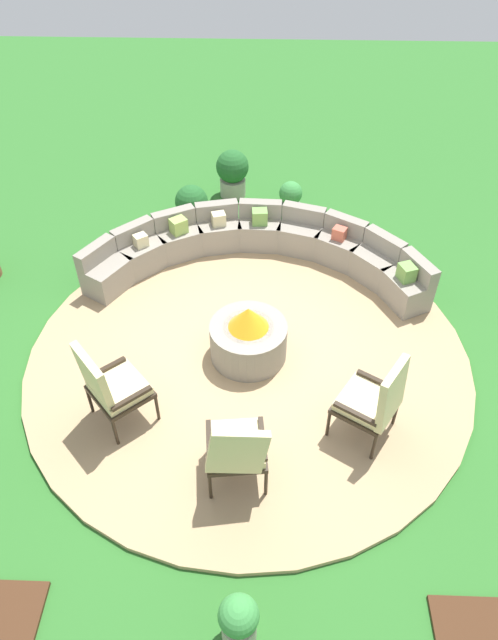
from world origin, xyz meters
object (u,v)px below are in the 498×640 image
(potted_plant_2, at_px, (239,621))
(potted_plant_4, at_px, (232,172))
(lounge_chair_front_left, at_px, (110,385))
(lounge_chair_back_left, at_px, (375,400))
(potted_plant_1, at_px, (291,197))
(fire_pit, at_px, (248,337))
(curved_stone_bench, at_px, (258,249))
(lounge_chair_front_right, at_px, (236,448))
(potted_plant_3, at_px, (192,204))

(potted_plant_2, bearing_deg, potted_plant_4, 93.56)
(lounge_chair_front_left, relative_size, lounge_chair_back_left, 1.05)
(potted_plant_1, xyz_separation_m, potted_plant_2, (-0.53, -6.43, 0.01))
(potted_plant_1, height_order, potted_plant_2, potted_plant_2)
(lounge_chair_front_left, height_order, potted_plant_2, lounge_chair_front_left)
(lounge_chair_front_left, bearing_deg, potted_plant_1, 114.07)
(lounge_chair_back_left, xyz_separation_m, potted_plant_2, (-1.29, -2.05, -0.30))
(lounge_chair_front_left, xyz_separation_m, potted_plant_2, (1.43, -2.14, -0.31))
(fire_pit, bearing_deg, curved_stone_bench, 87.82)
(curved_stone_bench, bearing_deg, potted_plant_4, 103.13)
(potted_plant_2, distance_m, potted_plant_4, 7.01)
(potted_plant_2, bearing_deg, lounge_chair_back_left, 57.78)
(lounge_chair_front_left, bearing_deg, fire_pit, 85.13)
(lounge_chair_front_right, height_order, potted_plant_1, lounge_chair_front_right)
(potted_plant_1, bearing_deg, lounge_chair_front_right, -97.06)
(curved_stone_bench, bearing_deg, potted_plant_2, -90.40)
(potted_plant_1, height_order, potted_plant_3, potted_plant_3)
(fire_pit, distance_m, lounge_chair_front_right, 1.75)
(fire_pit, bearing_deg, lounge_chair_back_left, -40.10)
(fire_pit, relative_size, potted_plant_2, 1.54)
(fire_pit, relative_size, potted_plant_3, 1.38)
(lounge_chair_front_left, bearing_deg, potted_plant_4, 127.04)
(curved_stone_bench, relative_size, lounge_chair_front_right, 4.57)
(curved_stone_bench, distance_m, potted_plant_2, 4.98)
(lounge_chair_front_left, xyz_separation_m, potted_plant_4, (1.00, 4.86, -0.20))
(lounge_chair_front_right, bearing_deg, potted_plant_3, 95.07)
(curved_stone_bench, height_order, lounge_chair_front_right, lounge_chair_front_right)
(fire_pit, relative_size, potted_plant_4, 1.15)
(potted_plant_4, bearing_deg, fire_pit, -84.02)
(fire_pit, distance_m, potted_plant_1, 3.30)
(curved_stone_bench, xyz_separation_m, lounge_chair_front_right, (-0.12, -3.54, 0.26))
(fire_pit, xyz_separation_m, lounge_chair_front_left, (-1.40, -1.03, 0.28))
(lounge_chair_front_right, bearing_deg, lounge_chair_front_left, 146.33)
(lounge_chair_front_right, height_order, potted_plant_2, lounge_chair_front_right)
(potted_plant_3, bearing_deg, fire_pit, -71.19)
(fire_pit, xyz_separation_m, lounge_chair_back_left, (1.33, -1.12, 0.26))
(lounge_chair_front_right, relative_size, potted_plant_1, 1.79)
(lounge_chair_front_right, bearing_deg, potted_plant_2, -92.89)
(curved_stone_bench, height_order, potted_plant_2, curved_stone_bench)
(potted_plant_2, distance_m, potted_plant_3, 6.16)
(fire_pit, relative_size, potted_plant_1, 1.61)
(lounge_chair_back_left, height_order, potted_plant_4, lounge_chair_back_left)
(curved_stone_bench, height_order, potted_plant_3, curved_stone_bench)
(lounge_chair_front_right, height_order, lounge_chair_back_left, lounge_chair_back_left)
(potted_plant_1, distance_m, potted_plant_4, 1.13)
(potted_plant_1, bearing_deg, curved_stone_bench, -108.92)
(lounge_chair_front_left, distance_m, potted_plant_4, 4.96)
(curved_stone_bench, bearing_deg, potted_plant_3, 134.01)
(fire_pit, distance_m, potted_plant_2, 3.17)
(lounge_chair_front_right, distance_m, potted_plant_3, 4.74)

